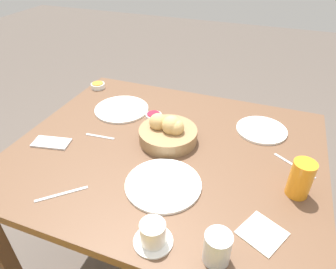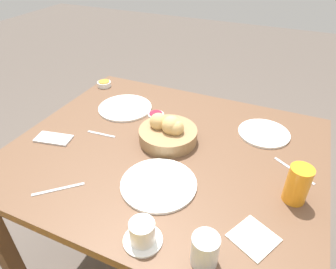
% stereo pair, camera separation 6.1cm
% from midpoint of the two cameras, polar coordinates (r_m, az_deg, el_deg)
% --- Properties ---
extents(ground_plane, '(10.00, 10.00, 0.00)m').
position_cam_midpoint_polar(ground_plane, '(1.79, -1.22, -22.75)').
color(ground_plane, '#564C44').
extents(dining_table, '(1.22, 1.01, 0.78)m').
position_cam_midpoint_polar(dining_table, '(1.27, -1.59, -6.36)').
color(dining_table, brown).
rests_on(dining_table, ground_plane).
extents(bread_basket, '(0.24, 0.24, 0.12)m').
position_cam_midpoint_polar(bread_basket, '(1.23, -1.40, 0.51)').
color(bread_basket, '#99754C').
rests_on(bread_basket, dining_table).
extents(plate_near_left, '(0.22, 0.22, 0.01)m').
position_cam_midpoint_polar(plate_near_left, '(1.36, 16.16, 0.82)').
color(plate_near_left, white).
rests_on(plate_near_left, dining_table).
extents(plate_near_right, '(0.26, 0.26, 0.01)m').
position_cam_midpoint_polar(plate_near_right, '(1.48, -10.01, 4.78)').
color(plate_near_right, white).
rests_on(plate_near_right, dining_table).
extents(plate_far_center, '(0.27, 0.27, 0.01)m').
position_cam_midpoint_polar(plate_far_center, '(1.05, -2.60, -9.48)').
color(plate_far_center, white).
rests_on(plate_far_center, dining_table).
extents(juice_glass, '(0.07, 0.07, 0.13)m').
position_cam_midpoint_polar(juice_glass, '(1.06, 22.44, -7.84)').
color(juice_glass, orange).
rests_on(juice_glass, dining_table).
extents(water_tumbler, '(0.07, 0.07, 0.10)m').
position_cam_midpoint_polar(water_tumbler, '(0.84, 7.17, -20.68)').
color(water_tumbler, silver).
rests_on(water_tumbler, dining_table).
extents(coffee_cup, '(0.11, 0.11, 0.08)m').
position_cam_midpoint_polar(coffee_cup, '(0.88, -4.99, -18.45)').
color(coffee_cup, white).
rests_on(coffee_cup, dining_table).
extents(jam_bowl_berry, '(0.07, 0.07, 0.03)m').
position_cam_midpoint_polar(jam_bowl_berry, '(1.39, -4.02, 3.43)').
color(jam_bowl_berry, white).
rests_on(jam_bowl_berry, dining_table).
extents(jam_bowl_honey, '(0.07, 0.07, 0.03)m').
position_cam_midpoint_polar(jam_bowl_honey, '(1.72, -14.22, 9.00)').
color(jam_bowl_honey, white).
rests_on(jam_bowl_honey, dining_table).
extents(fork_silver, '(0.13, 0.13, 0.00)m').
position_cam_midpoint_polar(fork_silver, '(1.09, -21.15, -10.56)').
color(fork_silver, '#B7B7BC').
rests_on(fork_silver, dining_table).
extents(knife_silver, '(0.15, 0.10, 0.00)m').
position_cam_midpoint_polar(knife_silver, '(1.21, 21.54, -5.54)').
color(knife_silver, '#B7B7BC').
rests_on(knife_silver, dining_table).
extents(spoon_coffee, '(0.13, 0.02, 0.00)m').
position_cam_midpoint_polar(spoon_coffee, '(1.31, -14.12, -0.39)').
color(spoon_coffee, '#B7B7BC').
rests_on(spoon_coffee, dining_table).
extents(napkin, '(0.16, 0.16, 0.00)m').
position_cam_midpoint_polar(napkin, '(0.95, 15.64, -17.68)').
color(napkin, silver).
rests_on(napkin, dining_table).
extents(cell_phone, '(0.16, 0.10, 0.01)m').
position_cam_midpoint_polar(cell_phone, '(1.33, -22.55, -1.47)').
color(cell_phone, silver).
rests_on(cell_phone, dining_table).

